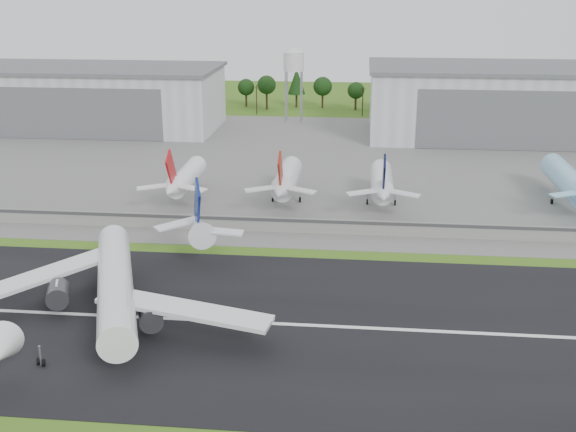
# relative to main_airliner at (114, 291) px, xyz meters

# --- Properties ---
(ground) EXTENTS (600.00, 600.00, 0.00)m
(ground) POSITION_rel_main_airliner_xyz_m (18.34, -9.59, -4.89)
(ground) COLOR #366116
(ground) RESTS_ON ground
(runway) EXTENTS (320.00, 60.00, 0.10)m
(runway) POSITION_rel_main_airliner_xyz_m (18.34, 0.41, -4.84)
(runway) COLOR black
(runway) RESTS_ON ground
(runway_centerline) EXTENTS (220.00, 1.00, 0.02)m
(runway_centerline) POSITION_rel_main_airliner_xyz_m (18.34, 0.41, -4.78)
(runway_centerline) COLOR white
(runway_centerline) RESTS_ON runway
(apron) EXTENTS (320.00, 150.00, 0.10)m
(apron) POSITION_rel_main_airliner_xyz_m (18.34, 110.41, -4.84)
(apron) COLOR slate
(apron) RESTS_ON ground
(blast_fence) EXTENTS (240.00, 0.61, 3.50)m
(blast_fence) POSITION_rel_main_airliner_xyz_m (18.34, 45.40, -3.09)
(blast_fence) COLOR gray
(blast_fence) RESTS_ON ground
(hangar_west) EXTENTS (97.00, 44.00, 23.20)m
(hangar_west) POSITION_rel_main_airliner_xyz_m (-61.66, 155.33, 6.74)
(hangar_west) COLOR silver
(hangar_west) RESTS_ON ground
(hangar_east) EXTENTS (102.00, 47.00, 25.20)m
(hangar_east) POSITION_rel_main_airliner_xyz_m (93.34, 155.33, 7.73)
(hangar_east) COLOR silver
(hangar_east) RESTS_ON ground
(water_tower) EXTENTS (8.40, 8.40, 29.40)m
(water_tower) POSITION_rel_main_airliner_xyz_m (13.34, 175.41, 19.66)
(water_tower) COLOR #99999E
(water_tower) RESTS_ON ground
(utility_poles) EXTENTS (230.00, 3.00, 12.00)m
(utility_poles) POSITION_rel_main_airliner_xyz_m (18.34, 190.41, -4.89)
(utility_poles) COLOR black
(utility_poles) RESTS_ON ground
(treeline) EXTENTS (320.00, 16.00, 22.00)m
(treeline) POSITION_rel_main_airliner_xyz_m (18.34, 205.41, -4.89)
(treeline) COLOR black
(treeline) RESTS_ON ground
(main_airliner) EXTENTS (54.00, 57.55, 18.17)m
(main_airliner) POSITION_rel_main_airliner_xyz_m (0.00, 0.00, 0.00)
(main_airliner) COLOR white
(main_airliner) RESTS_ON runway
(parked_jet_red_a) EXTENTS (7.36, 31.29, 16.37)m
(parked_jet_red_a) POSITION_rel_main_airliner_xyz_m (-4.45, 66.92, 0.99)
(parked_jet_red_a) COLOR white
(parked_jet_red_a) RESTS_ON ground
(parked_jet_red_b) EXTENTS (7.36, 31.29, 16.64)m
(parked_jet_red_b) POSITION_rel_main_airliner_xyz_m (21.74, 66.97, 1.24)
(parked_jet_red_b) COLOR silver
(parked_jet_red_b) RESTS_ON ground
(parked_jet_navy) EXTENTS (7.36, 31.29, 16.55)m
(parked_jet_navy) POSITION_rel_main_airliner_xyz_m (45.81, 66.95, 1.15)
(parked_jet_navy) COLOR white
(parked_jet_navy) RESTS_ON ground
(parked_jet_skyblue) EXTENTS (7.36, 37.29, 16.98)m
(parked_jet_skyblue) POSITION_rel_main_airliner_xyz_m (92.34, 72.01, 1.52)
(parked_jet_skyblue) COLOR #8DCFF4
(parked_jet_skyblue) RESTS_ON ground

